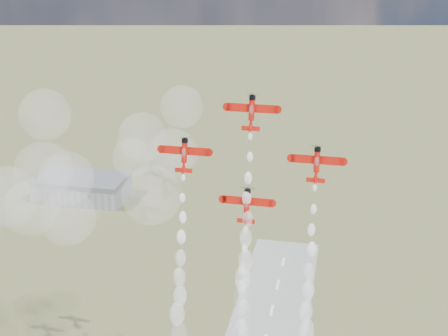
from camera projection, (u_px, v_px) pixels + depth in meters
The scene contains 7 objects.
hangar at pixel (82, 187), 352.15m from camera, with size 50.00×28.00×13.00m.
plane_lead at pixel (252, 112), 143.58m from camera, with size 11.85×4.30×8.35m.
plane_left at pixel (184, 154), 148.09m from camera, with size 11.85×4.30×8.35m.
plane_right at pixel (317, 164), 142.17m from camera, with size 11.85×4.30×8.35m.
plane_slot at pixel (247, 205), 146.68m from camera, with size 11.85×4.30×8.35m.
smoke_trail_lead at pixel (242, 310), 150.44m from camera, with size 5.42×14.63×55.80m.
drifted_smoke_cloud at pixel (77, 178), 170.64m from camera, with size 62.92×32.37×47.09m.
Camera 1 is at (24.30, -122.15, 142.31)m, focal length 50.00 mm.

